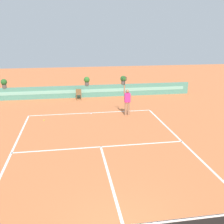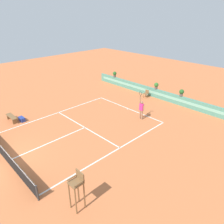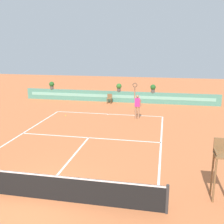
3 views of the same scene
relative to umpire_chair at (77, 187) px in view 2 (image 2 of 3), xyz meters
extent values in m
plane|color=#C66B3D|center=(-6.21, 4.74, -1.34)|extent=(60.00, 60.00, 0.00)
cube|color=white|center=(-6.21, 10.63, -1.34)|extent=(8.22, 0.10, 0.01)
cube|color=white|center=(-6.21, 5.14, -1.34)|extent=(8.22, 0.10, 0.01)
cube|color=white|center=(-6.21, 1.94, -1.34)|extent=(0.10, 6.40, 0.01)
cube|color=white|center=(-10.32, 4.68, -1.34)|extent=(0.10, 11.89, 0.01)
cube|color=white|center=(-2.10, 4.68, -1.34)|extent=(0.10, 11.89, 0.01)
cube|color=white|center=(-6.21, 10.53, -1.34)|extent=(0.10, 0.20, 0.01)
cylinder|color=#333333|center=(-1.80, -1.26, -0.84)|extent=(0.10, 0.10, 1.00)
cube|color=black|center=(-6.21, -1.26, -0.87)|extent=(8.82, 0.02, 0.95)
cube|color=white|center=(-6.21, -1.26, -0.42)|extent=(8.82, 0.03, 0.06)
cube|color=#4C8E7A|center=(-6.21, 15.13, -0.84)|extent=(18.00, 0.20, 1.00)
cube|color=#7ABCA8|center=(-6.21, 15.02, -0.79)|extent=(17.10, 0.01, 0.28)
cylinder|color=brown|center=(-0.26, -0.32, -0.54)|extent=(0.07, 0.07, 1.60)
cylinder|color=brown|center=(0.25, -0.32, -0.54)|extent=(0.07, 0.07, 1.60)
cylinder|color=brown|center=(-0.26, 0.19, -0.54)|extent=(0.07, 0.07, 1.60)
cylinder|color=brown|center=(0.25, 0.19, -0.54)|extent=(0.07, 0.07, 1.60)
cube|color=brown|center=(0.00, -0.06, 0.29)|extent=(0.60, 0.60, 0.06)
cube|color=brown|center=(0.00, 0.21, 0.56)|extent=(0.60, 0.06, 0.48)
cube|color=brown|center=(-0.27, -0.06, 0.44)|extent=(0.06, 0.60, 0.04)
cube|color=brown|center=(0.27, -0.06, 0.44)|extent=(0.06, 0.60, 0.04)
cylinder|color=brown|center=(-7.07, 14.15, -1.12)|extent=(0.05, 0.05, 0.45)
cylinder|color=brown|center=(-6.72, 14.15, -1.12)|extent=(0.05, 0.05, 0.45)
cylinder|color=brown|center=(-7.07, 14.50, -1.12)|extent=(0.05, 0.05, 0.45)
cylinder|color=brown|center=(-6.72, 14.50, -1.12)|extent=(0.05, 0.05, 0.45)
cube|color=brown|center=(-6.89, 14.33, -0.87)|extent=(0.44, 0.44, 0.04)
cube|color=brown|center=(-6.89, 14.53, -0.67)|extent=(0.44, 0.04, 0.36)
cube|color=brown|center=(-12.25, 1.22, -1.12)|extent=(0.08, 0.40, 0.45)
cube|color=brown|center=(-10.97, 1.22, -1.12)|extent=(0.08, 0.40, 0.45)
cube|color=brown|center=(-11.61, 1.22, -0.86)|extent=(1.60, 0.44, 0.06)
cube|color=navy|center=(-11.05, 1.85, -1.16)|extent=(0.71, 0.38, 0.36)
cylinder|color=#9E7051|center=(-3.80, 9.75, -0.89)|extent=(0.14, 0.14, 0.90)
cylinder|color=#9E7051|center=(-4.00, 9.75, -0.89)|extent=(0.14, 0.14, 0.90)
cube|color=#E52D84|center=(-3.90, 9.75, -0.14)|extent=(0.36, 0.22, 0.60)
sphere|color=#9E7051|center=(-3.90, 9.75, 0.29)|extent=(0.22, 0.22, 0.22)
cylinder|color=#9E7051|center=(-4.10, 9.74, 0.41)|extent=(0.09, 0.09, 0.55)
cylinder|color=black|center=(-4.10, 9.74, 0.83)|extent=(0.04, 0.04, 0.24)
torus|color=#262626|center=(-4.10, 9.74, 1.09)|extent=(0.31, 0.03, 0.31)
cylinder|color=#9E7051|center=(-3.68, 9.75, -0.19)|extent=(0.09, 0.09, 0.50)
sphere|color=#CCE033|center=(-9.24, 9.49, -1.31)|extent=(0.07, 0.07, 0.07)
cylinder|color=#514C47|center=(-3.07, 15.13, -0.20)|extent=(0.32, 0.32, 0.28)
sphere|color=#235B23|center=(-3.07, 15.13, 0.14)|extent=(0.48, 0.48, 0.48)
cylinder|color=#514C47|center=(-6.16, 15.13, -0.20)|extent=(0.32, 0.32, 0.28)
sphere|color=#2D6B28|center=(-6.16, 15.13, 0.14)|extent=(0.48, 0.48, 0.48)
cylinder|color=#514C47|center=(-12.70, 15.13, -0.20)|extent=(0.32, 0.32, 0.28)
sphere|color=#235B23|center=(-12.70, 15.13, 0.14)|extent=(0.48, 0.48, 0.48)
camera|label=1|loc=(-7.49, -6.13, 3.95)|focal=41.38mm
camera|label=2|loc=(6.63, -4.13, 7.60)|focal=34.25mm
camera|label=3|loc=(-2.03, -9.02, 3.91)|focal=43.39mm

